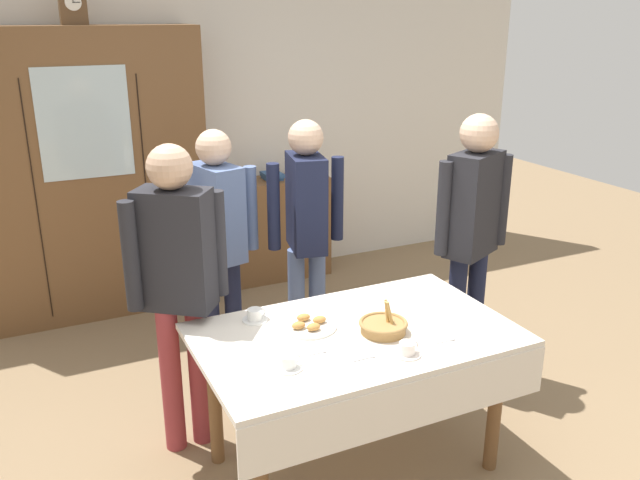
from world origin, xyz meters
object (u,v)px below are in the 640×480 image
person_by_cabinet (306,221)px  wall_cabinet (87,177)px  dining_table (358,356)px  person_behind_table_right (218,231)px  spoon_far_left (448,340)px  spoon_mid_right (368,358)px  bread_basket (383,326)px  mantel_clock (73,7)px  person_beside_shelf (472,223)px  tea_cup_far_left (255,316)px  bookshelf_low (273,229)px  person_behind_table_left (177,272)px  spoon_near_left (318,353)px  book_stack (272,176)px  pastry_plate (309,325)px  tea_cup_mid_right (407,350)px  tea_cup_back_edge (288,363)px

person_by_cabinet → wall_cabinet: bearing=128.2°
dining_table → person_behind_table_right: bearing=103.8°
spoon_far_left → spoon_mid_right: bearing=177.3°
bread_basket → spoon_far_left: (0.23, -0.21, -0.03)m
mantel_clock → person_beside_shelf: (1.94, -2.05, -1.24)m
wall_cabinet → tea_cup_far_left: bearing=-77.3°
spoon_far_left → person_behind_table_right: person_behind_table_right is taller
bookshelf_low → bread_basket: (-0.48, -2.67, 0.36)m
person_behind_table_left → wall_cabinet: bearing=95.0°
tea_cup_far_left → spoon_far_left: (0.75, -0.60, -0.02)m
dining_table → spoon_near_left: bearing=-161.7°
tea_cup_far_left → book_stack: bearing=66.4°
pastry_plate → wall_cabinet: bearing=106.5°
spoon_mid_right → person_behind_table_right: person_behind_table_right is taller
tea_cup_mid_right → person_behind_table_right: (-0.41, 1.52, 0.17)m
dining_table → pastry_plate: pastry_plate is taller
pastry_plate → person_behind_table_right: size_ratio=0.18×
pastry_plate → tea_cup_back_edge: bearing=-127.2°
tea_cup_far_left → spoon_mid_right: tea_cup_far_left is taller
person_by_cabinet → tea_cup_mid_right: bearing=-95.5°
book_stack → person_behind_table_left: (-1.32, -2.06, 0.09)m
mantel_clock → tea_cup_mid_right: 3.36m
dining_table → mantel_clock: size_ratio=6.43×
pastry_plate → person_behind_table_left: (-0.54, 0.40, 0.23)m
tea_cup_far_left → bread_basket: bread_basket is taller
mantel_clock → spoon_near_left: mantel_clock is taller
bread_basket → person_behind_table_left: bearing=144.3°
tea_cup_mid_right → pastry_plate: bearing=123.3°
wall_cabinet → pastry_plate: wall_cabinet is taller
dining_table → spoon_mid_right: size_ratio=12.96×
tea_cup_back_edge → bread_basket: 0.56m
mantel_clock → tea_cup_back_edge: mantel_clock is taller
person_beside_shelf → tea_cup_mid_right: bearing=-140.1°
dining_table → person_by_cabinet: size_ratio=0.94×
bread_basket → dining_table: bearing=166.1°
tea_cup_back_edge → spoon_mid_right: bearing=-11.5°
tea_cup_mid_right → person_by_cabinet: size_ratio=0.08×
tea_cup_far_left → person_by_cabinet: (0.64, 0.78, 0.20)m
bookshelf_low → person_behind_table_right: 1.74m
dining_table → bookshelf_low: 2.71m
person_by_cabinet → person_behind_table_left: 1.12m
pastry_plate → spoon_near_left: size_ratio=2.35×
tea_cup_mid_right → bread_basket: (0.02, 0.24, 0.01)m
tea_cup_mid_right → spoon_mid_right: 0.19m
mantel_clock → person_behind_table_right: 1.95m
person_beside_shelf → person_behind_table_left: bearing=178.8°
bookshelf_low → bread_basket: size_ratio=4.02×
bread_basket → spoon_near_left: (-0.38, -0.05, -0.03)m
spoon_mid_right → book_stack: bearing=76.8°
book_stack → person_by_cabinet: (-0.36, -1.50, 0.07)m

